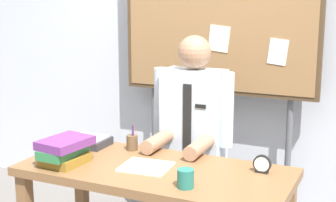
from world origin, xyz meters
name	(u,v)px	position (x,y,z in m)	size (l,w,h in m)	color
back_wall	(227,39)	(0.00, 1.23, 1.35)	(6.40, 0.08, 2.70)	silver
desk	(155,184)	(0.00, 0.00, 0.63)	(1.52, 0.68, 0.73)	brown
person	(193,150)	(0.00, 0.57, 0.67)	(0.55, 0.56, 1.43)	#2D2D33
bulletin_board	(219,10)	(0.00, 1.03, 1.57)	(1.46, 0.09, 2.22)	#4C3823
book_stack	(64,151)	(-0.50, -0.16, 0.81)	(0.25, 0.32, 0.15)	olive
open_notebook	(146,167)	(-0.05, -0.02, 0.73)	(0.27, 0.23, 0.01)	silver
desk_clock	(262,165)	(0.56, 0.18, 0.77)	(0.10, 0.04, 0.10)	black
coffee_mug	(186,178)	(0.27, -0.20, 0.78)	(0.09, 0.09, 0.10)	#267266
pen_holder	(132,142)	(-0.28, 0.24, 0.78)	(0.07, 0.07, 0.16)	brown
paper_tray	(88,141)	(-0.58, 0.20, 0.76)	(0.26, 0.20, 0.06)	#333338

